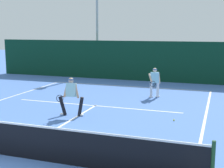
# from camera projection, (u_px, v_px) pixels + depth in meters

# --- Properties ---
(ground_plane) EXTENTS (80.00, 80.00, 0.00)m
(ground_plane) POSITION_uv_depth(u_px,v_px,m) (10.00, 156.00, 8.84)
(ground_plane) COLOR #4A72C0
(court_line_baseline_far) EXTENTS (9.91, 0.10, 0.01)m
(court_line_baseline_far) POSITION_uv_depth(u_px,v_px,m) (128.00, 86.00, 19.75)
(court_line_baseline_far) COLOR white
(court_line_baseline_far) RESTS_ON ground_plane
(court_line_service) EXTENTS (8.08, 0.10, 0.01)m
(court_line_service) POSITION_uv_depth(u_px,v_px,m) (95.00, 106.00, 14.69)
(court_line_service) COLOR white
(court_line_service) RESTS_ON ground_plane
(court_line_centre) EXTENTS (0.10, 6.40, 0.01)m
(court_line_centre) POSITION_uv_depth(u_px,v_px,m) (64.00, 124.00, 11.81)
(court_line_centre) COLOR white
(court_line_centre) RESTS_ON ground_plane
(tennis_net) EXTENTS (10.87, 0.09, 1.09)m
(tennis_net) POSITION_uv_depth(u_px,v_px,m) (9.00, 139.00, 8.75)
(tennis_net) COLOR #1E4723
(tennis_net) RESTS_ON ground_plane
(player_near) EXTENTS (1.09, 0.87, 1.58)m
(player_near) POSITION_uv_depth(u_px,v_px,m) (71.00, 95.00, 12.86)
(player_near) COLOR black
(player_near) RESTS_ON ground_plane
(player_far) EXTENTS (0.66, 0.93, 1.56)m
(player_far) POSITION_uv_depth(u_px,v_px,m) (155.00, 81.00, 16.35)
(player_far) COLOR silver
(player_far) RESTS_ON ground_plane
(tennis_ball) EXTENTS (0.07, 0.07, 0.07)m
(tennis_ball) POSITION_uv_depth(u_px,v_px,m) (174.00, 120.00, 12.24)
(tennis_ball) COLOR #D1E033
(tennis_ball) RESTS_ON ground_plane
(back_fence_windscreen) EXTENTS (21.96, 0.12, 2.75)m
(back_fence_windscreen) POSITION_uv_depth(u_px,v_px,m) (138.00, 61.00, 21.82)
(back_fence_windscreen) COLOR #0B3321
(back_fence_windscreen) RESTS_ON ground_plane
(light_pole) EXTENTS (0.55, 0.44, 7.31)m
(light_pole) POSITION_uv_depth(u_px,v_px,m) (97.00, 17.00, 24.32)
(light_pole) COLOR #9EA39E
(light_pole) RESTS_ON ground_plane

